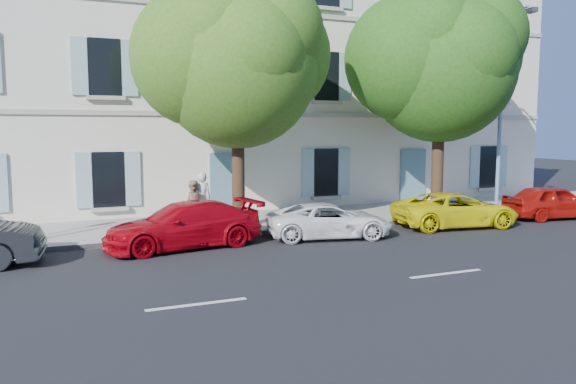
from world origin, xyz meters
name	(u,v)px	position (x,y,z in m)	size (l,w,h in m)	color
ground	(360,243)	(0.00, 0.00, 0.00)	(90.00, 90.00, 0.00)	black
sidewalk	(300,219)	(0.00, 4.45, 0.07)	(36.00, 4.50, 0.15)	#A09E96
kerb	(326,228)	(0.00, 2.28, 0.08)	(36.00, 0.16, 0.16)	#9E998E
building	(249,72)	(0.00, 10.20, 6.00)	(28.00, 7.00, 12.00)	beige
car_red_coupe	(183,225)	(-5.07, 1.36, 0.66)	(1.86, 4.56, 1.32)	#A50410
car_white_coupe	(329,220)	(-0.51, 1.05, 0.55)	(1.82, 3.96, 1.10)	white
car_yellow_supercar	(456,210)	(4.46, 1.08, 0.61)	(2.02, 4.38, 1.22)	yellow
car_red_hatchback	(553,202)	(9.06, 1.08, 0.65)	(1.54, 3.82, 1.30)	#9F1009
tree_left	(237,68)	(-2.85, 3.07, 5.38)	(5.24, 5.24, 8.13)	#3A2819
tree_right	(440,68)	(5.23, 3.14, 5.70)	(5.61, 5.61, 8.65)	#3A2819
street_lamp	(504,100)	(7.98, 2.70, 4.56)	(0.39, 1.67, 7.79)	#7293BF
pedestrian_a	(202,199)	(-3.85, 4.02, 1.05)	(0.66, 0.43, 1.81)	silver
pedestrian_b	(192,203)	(-4.20, 3.89, 0.94)	(0.77, 0.60, 1.58)	tan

